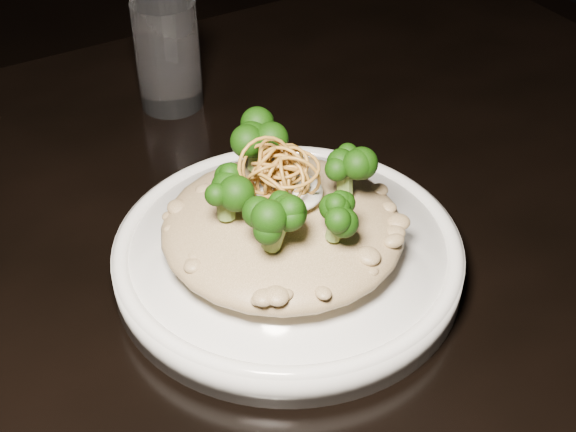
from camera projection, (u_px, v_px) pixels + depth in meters
name	position (u px, v px, depth m)	size (l,w,h in m)	color
table	(238.00, 321.00, 0.70)	(1.10, 0.80, 0.75)	black
plate	(288.00, 257.00, 0.62)	(0.27, 0.27, 0.03)	white
risotto	(283.00, 228.00, 0.59)	(0.18, 0.18, 0.04)	brown
broccoli	(284.00, 179.00, 0.57)	(0.13, 0.13, 0.05)	black
cheese	(289.00, 192.00, 0.58)	(0.05, 0.05, 0.01)	silver
shallots	(278.00, 169.00, 0.57)	(0.05, 0.05, 0.03)	olive
drinking_glass	(168.00, 55.00, 0.79)	(0.06, 0.06, 0.11)	white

